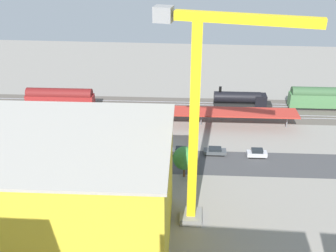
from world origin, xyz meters
The scene contains 24 objects.
ground_plane centered at (0.00, 0.00, 0.00)m, with size 162.61×162.61×0.00m, color gray.
rail_bed centered at (0.00, -20.01, 0.00)m, with size 101.63×14.68×0.01m, color #5B544C.
street_asphalt centered at (0.00, 5.22, 0.00)m, with size 101.63×9.00×0.01m, color #424244.
track_rails centered at (0.00, -20.01, 0.18)m, with size 101.60×10.68×0.12m.
platform_canopy_near centered at (-9.93, -11.45, 3.64)m, with size 45.23×6.38×3.83m.
locomotive centered at (-20.75, -23.35, 1.89)m, with size 15.23×3.38×5.35m.
passenger_coach centered at (-41.92, -23.35, 3.11)m, with size 18.49×3.43×5.92m.
freight_coach_far centered at (26.00, -16.67, 3.31)m, with size 17.36×3.39×6.28m.
parked_car_0 centered at (-21.53, 1.97, 0.82)m, with size 4.17×1.84×1.85m.
parked_car_1 centered at (-12.86, 1.57, 0.69)m, with size 4.75×1.96×1.54m.
parked_car_2 centered at (-5.76, 2.27, 0.75)m, with size 4.05×1.78×1.68m.
parked_car_3 centered at (1.79, 1.59, 0.72)m, with size 4.24×1.79×1.61m.
parked_car_4 centered at (8.87, 2.30, 0.71)m, with size 4.77×2.20×1.59m.
parked_car_5 centered at (16.86, 1.17, 0.79)m, with size 4.77×1.95×1.79m.
construction_building centered at (14.54, 28.74, 8.96)m, with size 39.38×22.21×17.93m, color yellow.
construction_roof_slab centered at (14.54, 28.74, 18.13)m, with size 39.98×22.81×0.40m, color #B7B2A8.
tower_crane centered at (-9.30, 22.54, 19.40)m, with size 20.94×5.54×34.11m.
box_truck_0 centered at (11.55, 13.17, 1.80)m, with size 9.54×2.77×3.69m.
box_truck_1 centered at (2.24, 13.46, 1.68)m, with size 9.65×2.68×3.39m.
box_truck_2 centered at (9.06, 10.83, 1.74)m, with size 8.83×3.14×3.57m.
street_tree_0 centered at (-6.72, 10.12, 4.11)m, with size 4.44×4.44×6.34m.
street_tree_1 centered at (17.10, 9.23, 4.88)m, with size 4.21×4.21×7.02m.
street_tree_2 centered at (20.75, 9.45, 5.06)m, with size 4.18×4.18×7.20m.
traffic_light centered at (-1.55, 0.60, 4.22)m, with size 0.50×0.36×6.35m.
Camera 1 is at (-8.30, 72.73, 43.86)m, focal length 42.04 mm.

